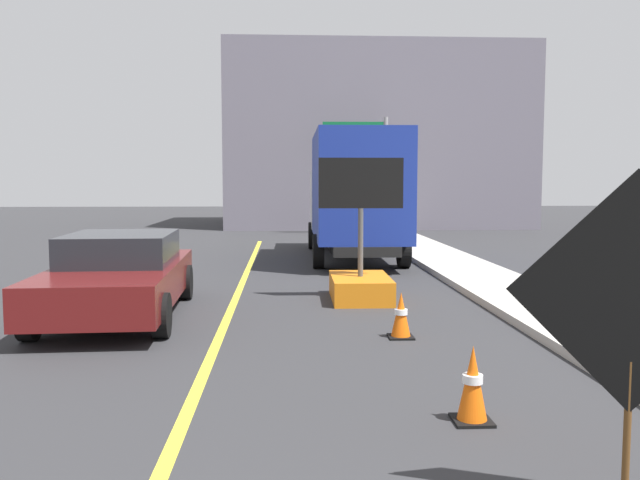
% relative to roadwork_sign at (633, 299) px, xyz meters
% --- Properties ---
extents(lane_center_stripe, '(0.14, 36.00, 0.01)m').
position_rel_roadwork_sign_xyz_m(lane_center_stripe, '(-3.27, 2.74, -1.47)').
color(lane_center_stripe, yellow).
rests_on(lane_center_stripe, ground).
extents(roadwork_sign, '(1.59, 0.42, 2.33)m').
position_rel_roadwork_sign_xyz_m(roadwork_sign, '(0.00, 0.00, 0.00)').
color(roadwork_sign, '#593819').
rests_on(roadwork_sign, ground).
extents(arrow_board_trailer, '(1.60, 1.81, 2.70)m').
position_rel_roadwork_sign_xyz_m(arrow_board_trailer, '(-0.87, 8.19, -0.99)').
color(arrow_board_trailer, orange).
rests_on(arrow_board_trailer, ground).
extents(box_truck, '(2.60, 7.81, 3.58)m').
position_rel_roadwork_sign_xyz_m(box_truck, '(-0.30, 14.85, 0.44)').
color(box_truck, black).
rests_on(box_truck, ground).
extents(pickup_car, '(2.22, 4.87, 1.38)m').
position_rel_roadwork_sign_xyz_m(pickup_car, '(-5.08, 6.85, -0.77)').
color(pickup_car, '#591414').
rests_on(pickup_car, ground).
extents(highway_guide_sign, '(2.79, 0.20, 5.00)m').
position_rel_roadwork_sign_xyz_m(highway_guide_sign, '(1.22, 23.97, 1.95)').
color(highway_guide_sign, gray).
rests_on(highway_guide_sign, ground).
extents(far_building_block, '(14.90, 9.05, 8.86)m').
position_rel_roadwork_sign_xyz_m(far_building_block, '(2.29, 30.69, 2.96)').
color(far_building_block, slate).
rests_on(far_building_block, ground).
extents(traffic_cone_near_sign, '(0.36, 0.36, 0.73)m').
position_rel_roadwork_sign_xyz_m(traffic_cone_near_sign, '(-0.56, 1.72, -1.11)').
color(traffic_cone_near_sign, black).
rests_on(traffic_cone_near_sign, ground).
extents(traffic_cone_mid_lane, '(0.36, 0.36, 0.67)m').
position_rel_roadwork_sign_xyz_m(traffic_cone_mid_lane, '(-0.64, 5.07, -1.14)').
color(traffic_cone_mid_lane, black).
rests_on(traffic_cone_mid_lane, ground).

